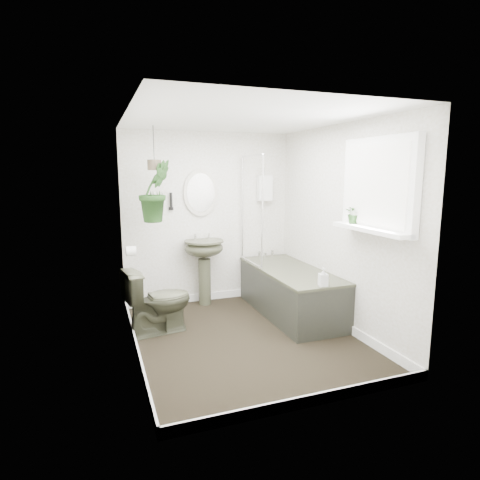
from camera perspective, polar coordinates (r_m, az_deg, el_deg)
name	(u,v)px	position (r m, az deg, el deg)	size (l,w,h in m)	color
floor	(245,338)	(4.48, 0.68, -13.78)	(2.30, 2.80, 0.02)	black
ceiling	(245,117)	(4.15, 0.74, 17.08)	(2.30, 2.80, 0.02)	white
wall_back	(208,218)	(5.49, -4.52, 3.11)	(2.30, 0.02, 2.30)	white
wall_front	(315,261)	(2.91, 10.61, -2.92)	(2.30, 0.02, 2.30)	white
wall_left	(130,239)	(3.91, -15.41, 0.12)	(0.02, 2.80, 2.30)	white
wall_right	(340,228)	(4.69, 14.07, 1.73)	(0.02, 2.80, 2.30)	white
skirting	(245,333)	(4.46, 0.68, -13.08)	(2.30, 2.80, 0.10)	white
bathtub	(290,291)	(5.12, 7.15, -7.27)	(0.72, 1.72, 0.58)	#3B3E2C
bath_screen	(252,210)	(5.23, 1.69, 4.24)	(0.04, 0.72, 1.40)	silver
shower_box	(265,188)	(5.66, 3.51, 7.38)	(0.20, 0.10, 0.35)	white
oval_mirror	(201,193)	(5.39, -5.62, 6.71)	(0.46, 0.03, 0.62)	beige
wall_sconce	(171,201)	(5.31, -9.78, 5.48)	(0.04, 0.04, 0.22)	black
toilet_roll_holder	(131,251)	(4.64, -15.26, -1.53)	(0.11, 0.11, 0.11)	white
window_recess	(379,185)	(4.05, 19.11, 7.37)	(0.08, 1.00, 0.90)	white
window_sill	(370,229)	(4.04, 18.01, 1.44)	(0.18, 1.00, 0.04)	white
window_blinds	(375,185)	(4.02, 18.61, 7.39)	(0.01, 0.86, 0.76)	white
toilet	(158,300)	(4.58, -11.56, -8.40)	(0.41, 0.72, 0.74)	#3B3E2C
pedestal_sink	(205,272)	(5.42, -5.07, -4.58)	(0.52, 0.44, 0.89)	#3B3E2C
sill_plant	(354,213)	(4.28, 15.96, 3.71)	(0.19, 0.17, 0.22)	black
hanging_plant	(155,191)	(4.85, -11.96, 6.81)	(0.40, 0.32, 0.73)	black
soap_bottle	(323,277)	(4.34, 11.76, -5.17)	(0.09, 0.09, 0.20)	black
hanging_pot	(154,165)	(4.85, -12.09, 10.40)	(0.16, 0.16, 0.12)	#4B4031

